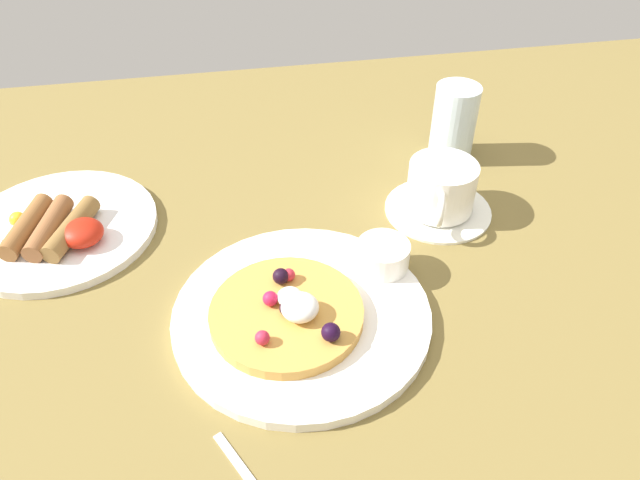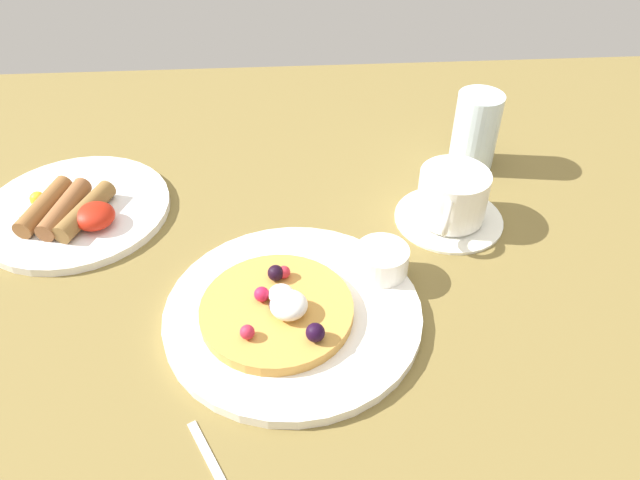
{
  "view_description": "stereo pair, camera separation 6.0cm",
  "coord_description": "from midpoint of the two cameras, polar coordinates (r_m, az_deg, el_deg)",
  "views": [
    {
      "loc": [
        -4.26,
        -50.28,
        48.62
      ],
      "look_at": [
        5.08,
        0.99,
        4.0
      ],
      "focal_mm": 34.13,
      "sensor_mm": 36.0,
      "label": 1
    },
    {
      "loc": [
        1.65,
        -51.01,
        48.62
      ],
      "look_at": [
        5.08,
        0.99,
        4.0
      ],
      "focal_mm": 34.13,
      "sensor_mm": 36.0,
      "label": 2
    }
  ],
  "objects": [
    {
      "name": "breakfast_plate",
      "position": [
        0.83,
        -25.15,
        0.95
      ],
      "size": [
        23.86,
        23.86,
        1.08
      ],
      "primitive_type": "cylinder",
      "color": "white",
      "rests_on": "ground_plane"
    },
    {
      "name": "ground_plane",
      "position": [
        0.71,
        -6.3,
        -4.44
      ],
      "size": [
        176.01,
        110.78,
        3.0
      ],
      "primitive_type": "cube",
      "color": "olive"
    },
    {
      "name": "fried_breakfast",
      "position": [
        0.81,
        -25.74,
        0.96
      ],
      "size": [
        14.59,
        11.89,
        2.93
      ],
      "color": "brown",
      "rests_on": "breakfast_plate"
    },
    {
      "name": "coffee_saucer",
      "position": [
        0.8,
        8.91,
        2.85
      ],
      "size": [
        13.72,
        13.72,
        0.75
      ],
      "primitive_type": "cylinder",
      "color": "white",
      "rests_on": "ground_plane"
    },
    {
      "name": "syrup_ramekin",
      "position": [
        0.68,
        3.46,
        -1.51
      ],
      "size": [
        5.99,
        5.99,
        3.1
      ],
      "color": "white",
      "rests_on": "pancake_plate"
    },
    {
      "name": "pancake_with_berries",
      "position": [
        0.63,
        -5.47,
        -6.82
      ],
      "size": [
        16.06,
        16.06,
        3.6
      ],
      "color": "gold",
      "rests_on": "pancake_plate"
    },
    {
      "name": "pancake_plate",
      "position": [
        0.65,
        -4.37,
        -7.13
      ],
      "size": [
        27.38,
        27.38,
        1.23
      ],
      "primitive_type": "cylinder",
      "color": "white",
      "rests_on": "ground_plane"
    },
    {
      "name": "coffee_cup",
      "position": [
        0.78,
        9.18,
        4.91
      ],
      "size": [
        8.64,
        11.46,
        6.32
      ],
      "color": "white",
      "rests_on": "coffee_saucer"
    },
    {
      "name": "water_glass",
      "position": [
        0.89,
        10.54,
        10.71
      ],
      "size": [
        6.22,
        6.22,
        10.9
      ],
      "primitive_type": "cylinder",
      "color": "silver",
      "rests_on": "ground_plane"
    }
  ]
}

